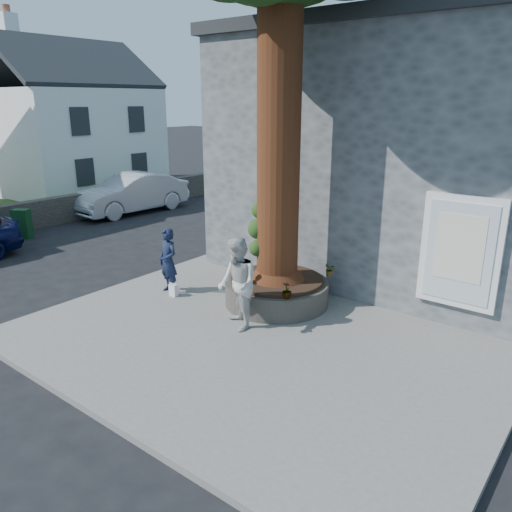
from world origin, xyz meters
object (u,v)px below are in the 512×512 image
Objects in this scene: planter at (277,291)px; a_board_sign at (22,224)px; man at (168,261)px; woman at (237,284)px; car_silver at (131,193)px.

planter is 10.27m from a_board_sign.
man is 1.54× the size of a_board_sign.
woman is 1.85× the size of a_board_sign.
car_silver is at bearing 64.36° from a_board_sign.
woman reaches higher than planter.
man is 7.87m from a_board_sign.
man reaches higher than car_silver.
car_silver is 4.86× the size of a_board_sign.
car_silver is (-8.18, 5.45, -0.09)m from man.
woman is 12.26m from car_silver.
car_silver is at bearing 155.44° from man.
planter is at bearing 31.58° from man.
a_board_sign is at bearing -177.52° from planter.
woman reaches higher than a_board_sign.
car_silver is (-10.71, 5.94, -0.24)m from woman.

